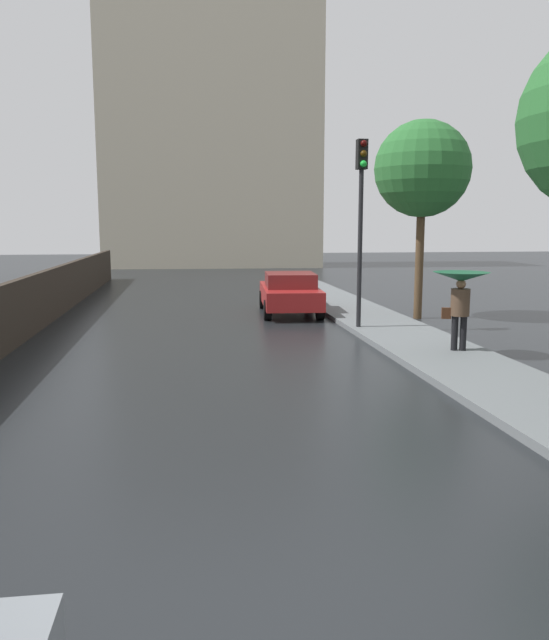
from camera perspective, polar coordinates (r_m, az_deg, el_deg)
The scene contains 6 objects.
ground at distance 4.82m, azimuth -3.45°, elevation -27.03°, with size 120.00×120.00×0.00m, color black.
car_red_mid_road at distance 20.02m, azimuth 1.40°, elevation 2.51°, with size 2.04×4.25×1.32m.
pedestrian_with_umbrella_near at distance 13.91m, azimuth 16.61°, elevation 2.89°, with size 1.19×1.19×1.69m.
traffic_light at distance 16.60m, azimuth 7.90°, elevation 10.78°, with size 0.26×0.39×4.85m.
street_tree_mid at distance 19.47m, azimuth 13.33°, elevation 13.18°, with size 2.84×2.84×5.88m.
distant_tower at distance 44.99m, azimuth -5.74°, elevation 17.32°, with size 14.78×7.12×19.32m.
Camera 1 is at (-0.30, -3.91, 2.81)m, focal length 35.13 mm.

